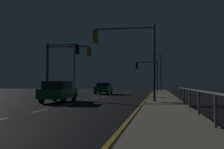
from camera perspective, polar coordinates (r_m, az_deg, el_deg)
ground_plane at (r=21.92m, az=-5.63°, el=-5.63°), size 112.00×112.00×0.00m
sidewalk_right at (r=21.12m, az=11.18°, el=-5.55°), size 2.57×77.00×0.14m
lane_markings_center at (r=25.31m, az=-3.48°, el=-5.16°), size 0.14×50.00×0.01m
lane_edge_line at (r=26.13m, az=7.58°, el=-5.05°), size 0.14×53.00×0.01m
car at (r=20.26m, az=-11.46°, el=-3.56°), size 2.08×4.50×1.57m
car_oncoming at (r=35.97m, az=-1.79°, el=-2.97°), size 1.86×4.42×1.57m
traffic_light_overhead_east at (r=40.23m, az=7.61°, el=0.97°), size 3.36×0.37×4.81m
traffic_light_far_right at (r=27.21m, az=-10.96°, el=3.31°), size 3.50×0.36×5.59m
traffic_light_near_left at (r=19.03m, az=3.18°, el=5.99°), size 4.57×0.34×5.48m
traffic_light_near_right at (r=26.85m, az=-9.88°, el=3.21°), size 4.70×0.34×5.38m
street_lamp_corner at (r=47.98m, az=10.25°, el=1.20°), size 1.40×0.89×6.59m
street_lamp_median at (r=38.28m, az=-8.43°, el=2.04°), size 0.56×2.37×6.72m
barrier_fence at (r=10.89m, az=18.25°, el=-4.46°), size 0.09×18.48×0.98m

